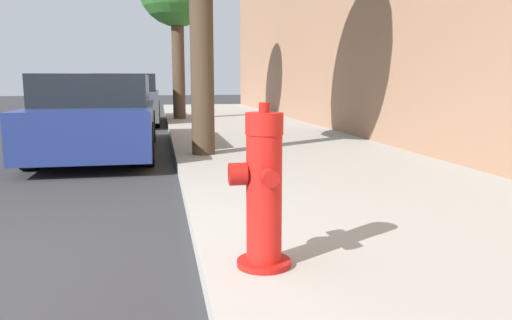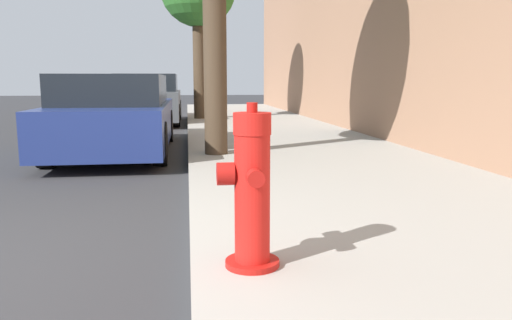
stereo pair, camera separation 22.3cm
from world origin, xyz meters
The scene contains 4 objects.
sidewalk_slab centered at (3.42, 0.00, 0.07)m, with size 3.53×40.00×0.13m.
fire_hydrant centered at (2.01, -0.32, 0.57)m, with size 0.36×0.37×0.95m.
parked_car_near centered at (0.48, 5.44, 0.63)m, with size 1.75×4.53×1.29m.
parked_car_mid centered at (0.59, 11.27, 0.67)m, with size 1.76×3.94×1.38m.
Camera 1 is at (1.44, -3.03, 1.20)m, focal length 35.00 mm.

